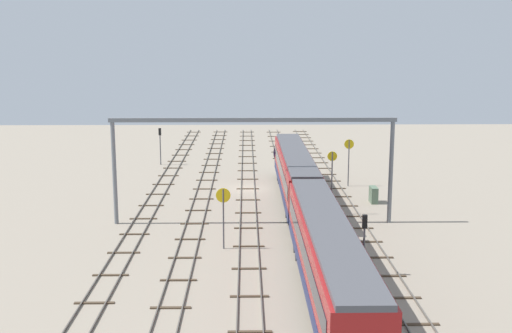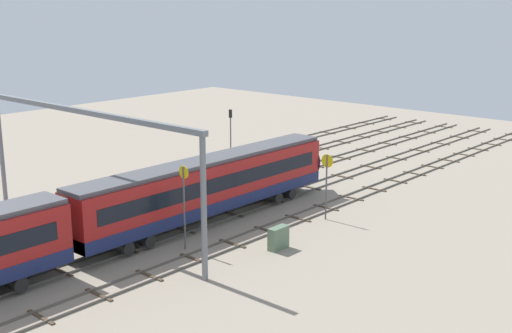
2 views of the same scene
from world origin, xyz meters
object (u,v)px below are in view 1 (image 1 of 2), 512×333
Objects in this scene: speed_sign_near_foreground at (332,175)px; relay_cabinet at (374,195)px; train at (307,205)px; overhead_gantry at (253,141)px; signal_light_trackside_departure at (160,141)px; signal_light_trackside_approach at (364,236)px; speed_sign_far_trackside at (223,208)px; speed_sign_mid_trackside at (349,155)px.

speed_sign_near_foreground is 3.65× the size of relay_cabinet.
train is 7.33m from overhead_gantry.
train is 34.56m from signal_light_trackside_departure.
signal_light_trackside_approach is 43.63m from signal_light_trackside_departure.
speed_sign_far_trackside is at bearing 135.55° from speed_sign_near_foreground.
train reaches higher than signal_light_trackside_departure.
signal_light_trackside_approach is 2.63× the size of relay_cabinet.
signal_light_trackside_departure is at bearing 37.76° from speed_sign_near_foreground.
speed_sign_mid_trackside is at bearing -36.52° from overhead_gantry.
overhead_gantry is 8.29m from speed_sign_far_trackside.
speed_sign_mid_trackside reaches higher than train.
speed_sign_near_foreground reaches higher than speed_sign_mid_trackside.
overhead_gantry reaches higher than speed_sign_near_foreground.
speed_sign_mid_trackside is 27.01m from signal_light_trackside_approach.
train is 10.74× the size of speed_sign_far_trackside.
signal_light_trackside_departure is (12.59, 22.03, -0.34)m from speed_sign_mid_trackside.
overhead_gantry is at bearing -18.52° from speed_sign_far_trackside.
relay_cabinet is (-7.30, -1.31, -2.64)m from speed_sign_mid_trackside.
overhead_gantry is 18.04m from speed_sign_mid_trackside.
speed_sign_near_foreground is at bearing 131.68° from relay_cabinet.
speed_sign_mid_trackside is 25.37m from signal_light_trackside_departure.
speed_sign_far_trackside is at bearing -164.71° from signal_light_trackside_departure.
speed_sign_far_trackside is at bearing 134.32° from relay_cabinet.
relay_cabinet is at bearing -48.32° from speed_sign_near_foreground.
signal_light_trackside_departure reaches higher than speed_sign_far_trackside.
overhead_gantry is at bearing -156.72° from signal_light_trackside_departure.
speed_sign_mid_trackside is (18.18, -6.29, 0.76)m from train.
speed_sign_near_foreground is at bearing -23.43° from train.
overhead_gantry reaches higher than speed_sign_mid_trackside.
speed_sign_mid_trackside reaches higher than speed_sign_far_trackside.
signal_light_trackside_approach reaches higher than relay_cabinet.
signal_light_trackside_departure is (26.78, 11.52, -4.05)m from overhead_gantry.
train is at bearing 145.07° from relay_cabinet.
overhead_gantry reaches higher than signal_light_trackside_approach.
overhead_gantry reaches higher than signal_light_trackside_departure.
overhead_gantry is 4.17× the size of speed_sign_near_foreground.
speed_sign_near_foreground is at bearing -44.45° from speed_sign_far_trackside.
train is 12.04× the size of signal_light_trackside_approach.
speed_sign_mid_trackside reaches higher than signal_light_trackside_departure.
overhead_gantry is at bearing 46.57° from train.
speed_sign_mid_trackside is 1.23× the size of signal_light_trackside_approach.
speed_sign_near_foreground is 11.97m from speed_sign_mid_trackside.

